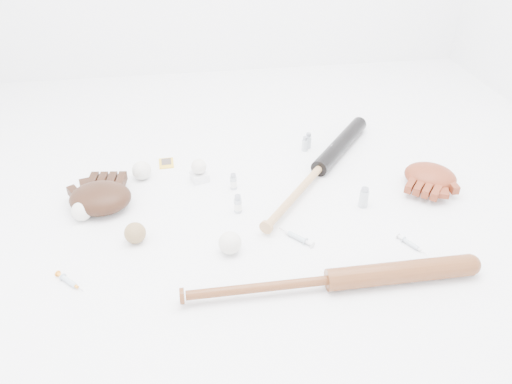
{
  "coord_description": "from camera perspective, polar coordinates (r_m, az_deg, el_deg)",
  "views": [
    {
      "loc": [
        -0.28,
        -1.54,
        1.15
      ],
      "look_at": [
        -0.04,
        0.03,
        0.06
      ],
      "focal_mm": 35.0,
      "sensor_mm": 36.0,
      "label": 1
    }
  ],
  "objects": [
    {
      "name": "vial_4",
      "position": [
        1.9,
        -2.09,
        -1.35
      ],
      "size": [
        0.03,
        0.03,
        0.08
      ],
      "primitive_type": "cylinder",
      "color": "#AEB7BF",
      "rests_on": "ground"
    },
    {
      "name": "syringe_2",
      "position": [
        2.24,
        8.61,
        3.45
      ],
      "size": [
        0.13,
        0.1,
        0.02
      ],
      "primitive_type": null,
      "rotation": [
        0.0,
        0.0,
        0.61
      ],
      "color": "#ADBCC6",
      "rests_on": "ground"
    },
    {
      "name": "pedestal",
      "position": [
        2.11,
        -6.47,
        1.74
      ],
      "size": [
        0.08,
        0.08,
        0.04
      ],
      "primitive_type": "cube",
      "rotation": [
        0.0,
        0.0,
        0.31
      ],
      "color": "white",
      "rests_on": "ground"
    },
    {
      "name": "glove_dark",
      "position": [
        2.0,
        -17.37,
        -0.61
      ],
      "size": [
        0.31,
        0.31,
        0.1
      ],
      "primitive_type": null,
      "rotation": [
        0.0,
        0.0,
        -0.12
      ],
      "color": "black",
      "rests_on": "ground"
    },
    {
      "name": "baseball_mid",
      "position": [
        1.72,
        -2.99,
        -5.83
      ],
      "size": [
        0.08,
        0.08,
        0.08
      ],
      "primitive_type": "sphere",
      "color": "silver",
      "rests_on": "ground"
    },
    {
      "name": "vial_1",
      "position": [
        2.32,
        5.61,
        5.51
      ],
      "size": [
        0.03,
        0.03,
        0.07
      ],
      "primitive_type": "cylinder",
      "color": "#AEB7BF",
      "rests_on": "ground"
    },
    {
      "name": "syringe_0",
      "position": [
        1.73,
        -20.58,
        -9.55
      ],
      "size": [
        0.12,
        0.12,
        0.02
      ],
      "primitive_type": null,
      "rotation": [
        0.0,
        0.0,
        -0.79
      ],
      "color": "#ADBCC6",
      "rests_on": "ground"
    },
    {
      "name": "trading_card",
      "position": [
        2.25,
        -10.21,
        3.26
      ],
      "size": [
        0.07,
        0.09,
        0.0
      ],
      "primitive_type": "cube",
      "rotation": [
        0.0,
        0.0,
        0.04
      ],
      "color": "gold",
      "rests_on": "ground"
    },
    {
      "name": "glove_tan",
      "position": [
        2.17,
        19.3,
        1.72
      ],
      "size": [
        0.35,
        0.35,
        0.09
      ],
      "primitive_type": null,
      "rotation": [
        0.0,
        0.0,
        2.45
      ],
      "color": "maroon",
      "rests_on": "ground"
    },
    {
      "name": "vial_0",
      "position": [
        2.26,
        8.73,
        4.44
      ],
      "size": [
        0.03,
        0.03,
        0.07
      ],
      "primitive_type": "cylinder",
      "color": "#AEB7BF",
      "rests_on": "ground"
    },
    {
      "name": "baseball_left",
      "position": [
        1.97,
        -19.29,
        -2.07
      ],
      "size": [
        0.08,
        0.08,
        0.08
      ],
      "primitive_type": "sphere",
      "color": "silver",
      "rests_on": "ground"
    },
    {
      "name": "baseball_on_pedestal",
      "position": [
        2.08,
        -6.56,
        2.91
      ],
      "size": [
        0.06,
        0.06,
        0.06
      ],
      "primitive_type": "sphere",
      "color": "silver",
      "rests_on": "pedestal"
    },
    {
      "name": "syringe_1",
      "position": [
        1.79,
        4.71,
        -5.16
      ],
      "size": [
        0.13,
        0.14,
        0.02
      ],
      "primitive_type": null,
      "rotation": [
        0.0,
        0.0,
        2.29
      ],
      "color": "#ADBCC6",
      "rests_on": "ground"
    },
    {
      "name": "vial_3",
      "position": [
        1.97,
        12.23,
        -0.59
      ],
      "size": [
        0.04,
        0.04,
        0.08
      ],
      "primitive_type": "cylinder",
      "color": "#AEB7BF",
      "rests_on": "ground"
    },
    {
      "name": "vial_5",
      "position": [
        2.34,
        5.99,
        5.87
      ],
      "size": [
        0.03,
        0.03,
        0.08
      ],
      "primitive_type": "cylinder",
      "color": "#AEB7BF",
      "rests_on": "ground"
    },
    {
      "name": "bat_dark",
      "position": [
        2.14,
        7.28,
        2.75
      ],
      "size": [
        0.68,
        0.83,
        0.07
      ],
      "primitive_type": null,
      "rotation": [
        0.0,
        0.0,
        0.9
      ],
      "color": "black",
      "rests_on": "ground"
    },
    {
      "name": "vial_2",
      "position": [
        2.04,
        -2.6,
        1.23
      ],
      "size": [
        0.03,
        0.03,
        0.07
      ],
      "primitive_type": "cylinder",
      "color": "#AEB7BF",
      "rests_on": "ground"
    },
    {
      "name": "bat_wood",
      "position": [
        1.6,
        8.48,
        -9.91
      ],
      "size": [
        0.99,
        0.08,
        0.07
      ],
      "primitive_type": null,
      "rotation": [
        0.0,
        0.0,
        -0.0
      ],
      "color": "brown",
      "rests_on": "ground"
    },
    {
      "name": "baseball_upper",
      "position": [
        2.15,
        -12.95,
        2.43
      ],
      "size": [
        0.08,
        0.08,
        0.08
      ],
      "primitive_type": "sphere",
      "color": "silver",
      "rests_on": "ground"
    },
    {
      "name": "baseball_aged",
      "position": [
        1.81,
        -13.65,
        -4.57
      ],
      "size": [
        0.08,
        0.08,
        0.08
      ],
      "primitive_type": "sphere",
      "color": "olive",
      "rests_on": "ground"
    },
    {
      "name": "syringe_3",
      "position": [
        1.84,
        17.28,
        -5.71
      ],
      "size": [
        0.09,
        0.13,
        0.02
      ],
      "primitive_type": null,
      "rotation": [
        0.0,
        0.0,
        -1.06
      ],
      "color": "#ADBCC6",
      "rests_on": "ground"
    }
  ]
}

